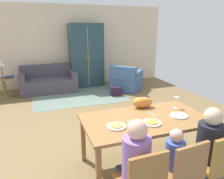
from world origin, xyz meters
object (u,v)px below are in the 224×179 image
plate_near_man (116,126)px  person_woman (205,153)px  armchair (126,80)px  dining_chair_child (182,171)px  handbag (116,91)px  table_lamp (1,63)px  cat (143,102)px  book_upper (10,76)px  side_table (4,85)px  plate_near_woman (179,116)px  armoire (86,55)px  dining_chair_woman (217,162)px  dining_table (145,123)px  person_man (134,170)px  wine_glass (176,100)px  person_child (172,167)px  couch (49,82)px  plate_near_child (152,123)px  book_lower (10,77)px

plate_near_man → person_woman: person_woman is taller
person_woman → armchair: person_woman is taller
dining_chair_child → handbag: bearing=79.1°
armchair → table_lamp: bearing=173.1°
cat → book_upper: cat is taller
side_table → plate_near_woman: bearing=-56.8°
plate_near_woman → armoire: (-0.24, 4.79, 0.28)m
dining_chair_woman → cat: size_ratio=2.72×
dining_table → person_man: 0.84m
plate_near_man → plate_near_woman: same height
person_woman → book_upper: 5.51m
dining_table → side_table: size_ratio=3.00×
wine_glass → dining_chair_child: size_ratio=0.21×
book_upper → person_man: bearing=-71.1°
person_child → plate_near_woman: bearing=49.9°
person_child → handbag: 4.03m
person_child → dining_chair_woman: 0.52m
person_man → cat: 1.27m
couch → book_upper: couch is taller
wine_glass → table_lamp: (-2.94, 3.99, 0.12)m
plate_near_child → book_lower: plate_near_child is taller
dining_table → plate_near_child: (-0.00, -0.18, 0.08)m
plate_near_man → person_man: 0.60m
person_woman → plate_near_child: bearing=134.4°
plate_near_woman → armoire: bearing=92.9°
side_table → handbag: side_table is taller
person_woman → couch: 5.32m
plate_near_child → armchair: 4.15m
dining_chair_woman → handbag: 4.14m
plate_near_woman → dining_chair_woman: 0.79m
person_man → side_table: bearing=110.8°
armchair → armoire: (-1.07, 0.96, 0.73)m
person_child → cat: cat is taller
side_table → table_lamp: bearing=180.0°
wine_glass → person_child: size_ratio=0.20×
person_man → book_lower: person_man is taller
plate_near_woman → wine_glass: (0.15, 0.28, 0.12)m
plate_near_woman → wine_glass: 0.34m
cat → book_lower: bearing=127.1°
armoire → dining_chair_child: bearing=-92.4°
plate_near_child → dining_chair_woman: dining_chair_woman is taller
dining_table → table_lamp: 4.78m
dining_table → person_man: size_ratio=1.57×
wine_glass → handbag: size_ratio=0.58×
person_man → table_lamp: table_lamp is taller
table_lamp → plate_near_child: bearing=-62.0°
dining_table → person_woman: size_ratio=1.57×
plate_near_man → wine_glass: (1.10, 0.30, 0.12)m
handbag → plate_near_woman: bearing=-95.4°
person_child → book_upper: size_ratio=4.20×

